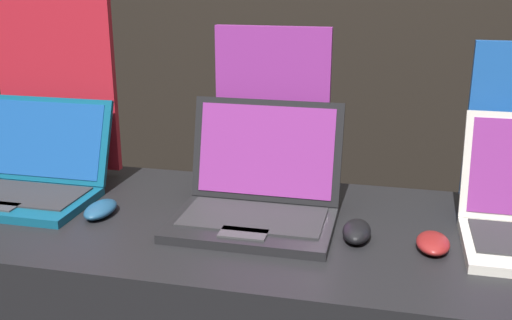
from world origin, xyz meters
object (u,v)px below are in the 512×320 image
(laptop_front, at_px, (26,175))
(mouse_front, at_px, (101,209))
(mouse_middle, at_px, (357,231))
(promo_stand_middle, at_px, (272,118))
(promo_stand_front, at_px, (57,88))
(mouse_back, at_px, (433,243))
(laptop_middle, at_px, (257,194))

(laptop_front, xyz_separation_m, mouse_front, (0.24, -0.08, -0.04))
(mouse_middle, xyz_separation_m, promo_stand_middle, (-0.23, 0.22, 0.18))
(mouse_front, distance_m, mouse_middle, 0.59)
(mouse_front, bearing_deg, mouse_middle, 0.38)
(mouse_front, height_order, promo_stand_front, promo_stand_front)
(promo_stand_front, relative_size, mouse_middle, 4.74)
(promo_stand_front, xyz_separation_m, mouse_back, (0.99, -0.27, -0.23))
(mouse_middle, bearing_deg, promo_stand_middle, 136.23)
(laptop_front, distance_m, mouse_front, 0.26)
(mouse_front, bearing_deg, laptop_front, 162.66)
(promo_stand_front, relative_size, mouse_back, 4.84)
(promo_stand_front, xyz_separation_m, mouse_middle, (0.84, -0.25, -0.23))
(mouse_front, height_order, promo_stand_middle, promo_stand_middle)
(laptop_middle, xyz_separation_m, mouse_middle, (0.23, -0.06, -0.04))
(mouse_middle, relative_size, mouse_back, 1.02)
(laptop_front, height_order, mouse_middle, laptop_front)
(promo_stand_middle, bearing_deg, laptop_front, -165.99)
(mouse_front, relative_size, laptop_middle, 0.32)
(laptop_middle, distance_m, mouse_middle, 0.24)
(promo_stand_front, relative_size, promo_stand_middle, 1.20)
(laptop_front, bearing_deg, mouse_front, -17.34)
(laptop_front, distance_m, promo_stand_front, 0.26)
(laptop_front, height_order, promo_stand_middle, promo_stand_middle)
(laptop_front, bearing_deg, mouse_back, -4.93)
(laptop_middle, bearing_deg, promo_stand_middle, 90.00)
(promo_stand_front, bearing_deg, laptop_front, -90.00)
(laptop_front, bearing_deg, laptop_middle, -0.96)
(mouse_front, bearing_deg, promo_stand_middle, 31.88)
(mouse_back, bearing_deg, laptop_middle, 168.99)
(mouse_back, bearing_deg, laptop_front, 175.07)
(laptop_front, relative_size, laptop_middle, 1.04)
(mouse_middle, bearing_deg, mouse_front, -179.62)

